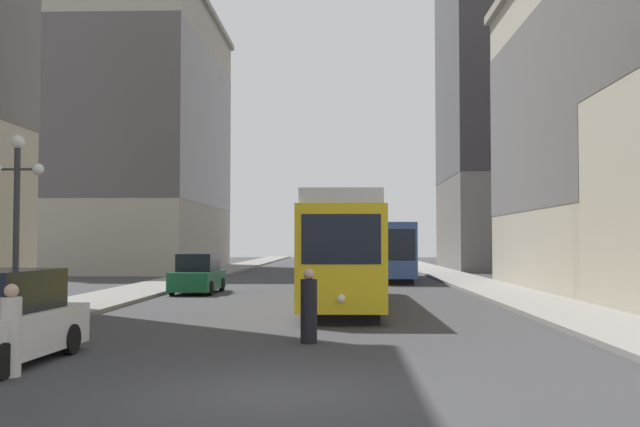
# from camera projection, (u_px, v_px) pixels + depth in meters

# --- Properties ---
(ground_plane) EXTENTS (200.00, 200.00, 0.00)m
(ground_plane) POSITION_uv_depth(u_px,v_px,m) (273.00, 394.00, 11.27)
(ground_plane) COLOR #38383A
(sidewalk_left) EXTENTS (3.17, 120.00, 0.15)m
(sidewalk_left) POSITION_uv_depth(u_px,v_px,m) (208.00, 274.00, 51.48)
(sidewalk_left) COLOR gray
(sidewalk_left) RESTS_ON ground
(sidewalk_right) EXTENTS (3.17, 120.00, 0.15)m
(sidewalk_right) POSITION_uv_depth(u_px,v_px,m) (446.00, 274.00, 50.97)
(sidewalk_right) COLOR gray
(sidewalk_right) RESTS_ON ground
(streetcar) EXTENTS (2.70, 14.08, 3.89)m
(streetcar) POSITION_uv_depth(u_px,v_px,m) (340.00, 249.00, 27.01)
(streetcar) COLOR black
(streetcar) RESTS_ON ground
(transit_bus) EXTENTS (2.96, 12.22, 3.45)m
(transit_bus) POSITION_uv_depth(u_px,v_px,m) (390.00, 249.00, 45.24)
(transit_bus) COLOR black
(transit_bus) RESTS_ON ground
(parked_car_left_near) EXTENTS (1.95, 4.49, 1.82)m
(parked_car_left_near) POSITION_uv_depth(u_px,v_px,m) (198.00, 275.00, 33.37)
(parked_car_left_near) COLOR black
(parked_car_left_near) RESTS_ON ground
(pedestrian_crossing_near) EXTENTS (0.39, 0.39, 1.74)m
(pedestrian_crossing_near) POSITION_uv_depth(u_px,v_px,m) (309.00, 308.00, 16.94)
(pedestrian_crossing_near) COLOR black
(pedestrian_crossing_near) RESTS_ON ground
(pedestrian_crossing_far) EXTENTS (0.36, 0.36, 1.63)m
(pedestrian_crossing_far) POSITION_uv_depth(u_px,v_px,m) (11.00, 333.00, 12.73)
(pedestrian_crossing_far) COLOR beige
(pedestrian_crossing_far) RESTS_ON ground
(lamp_post_left_near) EXTENTS (1.41, 0.36, 5.02)m
(lamp_post_left_near) POSITION_uv_depth(u_px,v_px,m) (17.00, 199.00, 18.99)
(lamp_post_left_near) COLOR #333338
(lamp_post_left_near) RESTS_ON sidewalk_left
(building_left_midblock) EXTENTS (13.75, 23.04, 22.07)m
(building_left_midblock) POSITION_uv_depth(u_px,v_px,m) (132.00, 135.00, 61.14)
(building_left_midblock) COLOR #A89E8E
(building_left_midblock) RESTS_ON ground
(building_right_midblock) EXTENTS (13.42, 14.67, 31.29)m
(building_right_midblock) POSITION_uv_depth(u_px,v_px,m) (521.00, 80.00, 61.82)
(building_right_midblock) COLOR slate
(building_right_midblock) RESTS_ON ground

